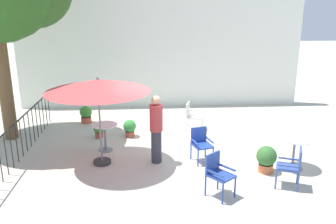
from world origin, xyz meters
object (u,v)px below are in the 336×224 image
at_px(patio_umbrella_0, 98,86).
at_px(potted_plant_1, 266,158).
at_px(patio_chair_0, 201,142).
at_px(patio_chair_2, 192,115).
at_px(patio_chair_3, 292,165).
at_px(standing_person, 156,128).
at_px(cafe_table_1, 105,133).
at_px(potted_plant_3, 99,130).
at_px(patio_chair_1, 218,172).
at_px(potted_plant_0, 86,114).
at_px(cafe_table_0, 294,147).
at_px(potted_plant_2, 130,128).

height_order(patio_umbrella_0, potted_plant_1, patio_umbrella_0).
height_order(patio_chair_0, patio_chair_2, patio_chair_2).
relative_size(patio_chair_3, standing_person, 0.52).
height_order(cafe_table_1, potted_plant_3, cafe_table_1).
relative_size(patio_umbrella_0, patio_chair_3, 2.77).
bearing_deg(potted_plant_1, patio_chair_1, -144.10).
distance_m(patio_umbrella_0, potted_plant_0, 3.79).
bearing_deg(patio_chair_3, cafe_table_0, 65.21).
relative_size(cafe_table_0, cafe_table_1, 1.13).
bearing_deg(cafe_table_0, potted_plant_3, 153.94).
relative_size(patio_umbrella_0, potted_plant_3, 5.54).
bearing_deg(potted_plant_2, cafe_table_0, -31.09).
distance_m(potted_plant_0, potted_plant_1, 6.26).
distance_m(cafe_table_0, potted_plant_2, 4.69).
xyz_separation_m(potted_plant_0, potted_plant_3, (0.60, -1.45, -0.06)).
distance_m(patio_umbrella_0, cafe_table_1, 1.68).
height_order(patio_chair_1, patio_chair_2, patio_chair_1).
relative_size(cafe_table_1, potted_plant_0, 1.29).
height_order(patio_chair_0, potted_plant_3, patio_chair_0).
xyz_separation_m(potted_plant_2, standing_person, (0.73, -1.85, 0.60)).
bearing_deg(patio_chair_3, patio_umbrella_0, 160.55).
distance_m(patio_chair_1, potted_plant_2, 4.05).
bearing_deg(patio_chair_1, patio_chair_3, 7.87).
height_order(potted_plant_1, standing_person, standing_person).
relative_size(patio_chair_0, potted_plant_1, 1.32).
relative_size(cafe_table_0, potted_plant_0, 1.45).
bearing_deg(patio_chair_1, standing_person, 124.86).
bearing_deg(potted_plant_0, patio_chair_3, -43.11).
xyz_separation_m(patio_umbrella_0, cafe_table_1, (0.00, 0.83, -1.46)).
bearing_deg(patio_chair_3, patio_chair_1, -172.13).
bearing_deg(patio_chair_2, cafe_table_1, -149.84).
xyz_separation_m(cafe_table_1, patio_chair_2, (2.56, 1.49, -0.01)).
xyz_separation_m(cafe_table_1, potted_plant_1, (3.91, -1.56, -0.17)).
bearing_deg(patio_chair_0, potted_plant_3, 146.69).
xyz_separation_m(patio_chair_1, potted_plant_3, (-2.84, 3.55, -0.28)).
xyz_separation_m(patio_umbrella_0, potted_plant_1, (3.91, -0.73, -1.63)).
bearing_deg(patio_chair_0, patio_chair_3, -40.96).
bearing_deg(patio_chair_0, cafe_table_0, -15.33).
xyz_separation_m(cafe_table_0, potted_plant_3, (-4.92, 2.41, -0.30)).
height_order(patio_chair_1, potted_plant_1, patio_chair_1).
relative_size(patio_umbrella_0, patio_chair_0, 2.94).
relative_size(cafe_table_0, potted_plant_1, 1.31).
xyz_separation_m(cafe_table_0, cafe_table_1, (-4.63, 1.40, -0.03)).
bearing_deg(potted_plant_2, potted_plant_0, 136.41).
distance_m(patio_chair_1, standing_person, 2.12).
bearing_deg(standing_person, patio_chair_2, 62.52).
xyz_separation_m(patio_chair_2, potted_plant_0, (-3.45, 0.97, -0.21)).
bearing_deg(patio_chair_1, cafe_table_0, 28.79).
bearing_deg(patio_chair_2, patio_chair_1, -90.19).
relative_size(potted_plant_0, potted_plant_1, 0.90).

